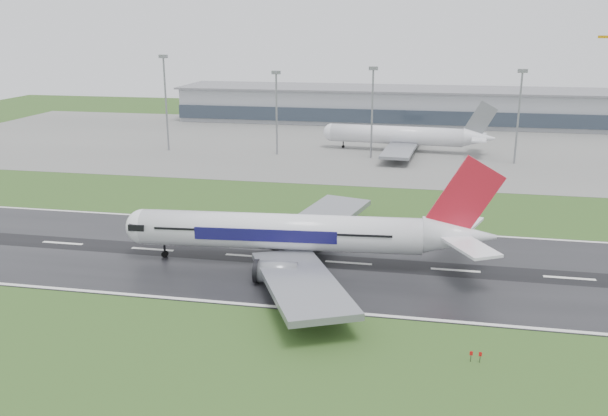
# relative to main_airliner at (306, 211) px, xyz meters

# --- Properties ---
(ground) EXTENTS (520.00, 520.00, 0.00)m
(ground) POSITION_rel_main_airliner_xyz_m (28.02, 1.59, -10.44)
(ground) COLOR #294A1B
(ground) RESTS_ON ground
(runway) EXTENTS (400.00, 45.00, 0.10)m
(runway) POSITION_rel_main_airliner_xyz_m (28.02, 1.59, -10.39)
(runway) COLOR black
(runway) RESTS_ON ground
(apron) EXTENTS (400.00, 130.00, 0.08)m
(apron) POSITION_rel_main_airliner_xyz_m (28.02, 126.59, -10.40)
(apron) COLOR slate
(apron) RESTS_ON ground
(terminal) EXTENTS (240.00, 36.00, 15.00)m
(terminal) POSITION_rel_main_airliner_xyz_m (28.02, 186.59, -2.94)
(terminal) COLOR gray
(terminal) RESTS_ON ground
(main_airliner) EXTENTS (74.96, 71.89, 20.68)m
(main_airliner) POSITION_rel_main_airliner_xyz_m (0.00, 0.00, 0.00)
(main_airliner) COLOR white
(main_airliner) RESTS_ON runway
(parked_airliner) EXTENTS (66.36, 62.44, 18.16)m
(parked_airliner) POSITION_rel_main_airliner_xyz_m (13.32, 116.13, -1.28)
(parked_airliner) COLOR silver
(parked_airliner) RESTS_ON apron
(floodmast_0) EXTENTS (0.64, 0.64, 32.58)m
(floodmast_0) POSITION_rel_main_airliner_xyz_m (-69.95, 101.59, 5.85)
(floodmast_0) COLOR gray
(floodmast_0) RESTS_ON ground
(floodmast_1) EXTENTS (0.64, 0.64, 27.63)m
(floodmast_1) POSITION_rel_main_airliner_xyz_m (-29.68, 101.59, 3.38)
(floodmast_1) COLOR gray
(floodmast_1) RESTS_ON ground
(floodmast_2) EXTENTS (0.64, 0.64, 29.42)m
(floodmast_2) POSITION_rel_main_airliner_xyz_m (3.15, 101.59, 4.27)
(floodmast_2) COLOR gray
(floodmast_2) RESTS_ON ground
(floodmast_3) EXTENTS (0.64, 0.64, 29.22)m
(floodmast_3) POSITION_rel_main_airliner_xyz_m (50.07, 101.59, 4.17)
(floodmast_3) COLOR gray
(floodmast_3) RESTS_ON ground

